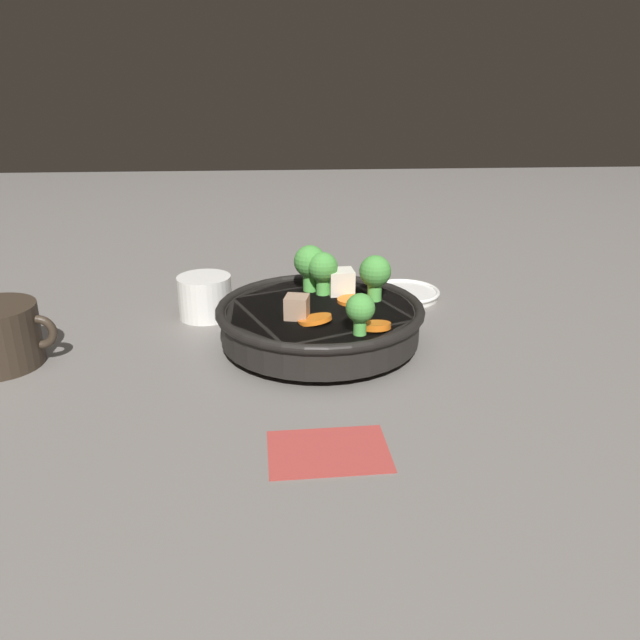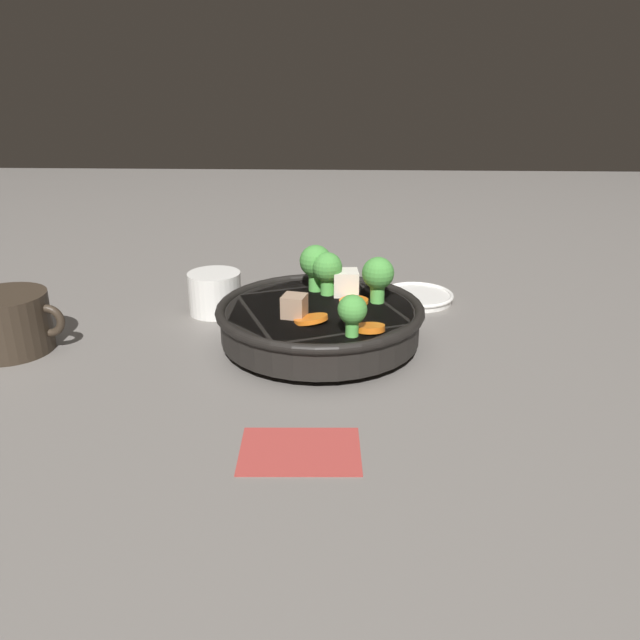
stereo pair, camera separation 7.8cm
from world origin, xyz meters
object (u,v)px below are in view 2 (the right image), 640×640
object	(u,v)px
stirfry_bowl	(321,317)
tea_cup	(215,292)
side_saucer	(417,296)
dark_mug	(9,323)

from	to	relation	value
stirfry_bowl	tea_cup	distance (m)	0.19
side_saucer	tea_cup	size ratio (longest dim) A/B	1.47
dark_mug	tea_cup	bearing A→B (deg)	31.98
stirfry_bowl	dark_mug	distance (m)	0.38
tea_cup	dark_mug	size ratio (longest dim) A/B	0.62
stirfry_bowl	dark_mug	size ratio (longest dim) A/B	2.15
stirfry_bowl	side_saucer	world-z (taller)	stirfry_bowl
stirfry_bowl	tea_cup	world-z (taller)	stirfry_bowl
tea_cup	stirfry_bowl	bearing A→B (deg)	-34.23
stirfry_bowl	side_saucer	size ratio (longest dim) A/B	2.35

